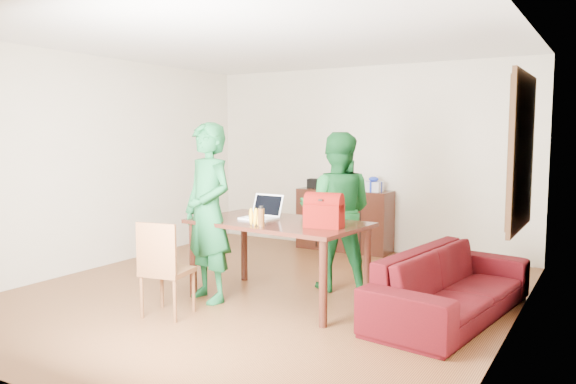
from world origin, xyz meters
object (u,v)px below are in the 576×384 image
Objects in this scene: person_near at (208,212)px; person_far at (337,211)px; table at (278,231)px; red_bag at (324,214)px; sofa at (451,284)px; chair at (167,288)px; laptop at (259,215)px; bottle at (261,216)px.

person_near reaches higher than person_far.
red_bag is at bearing -4.97° from table.
person_near reaches higher than sofa.
chair is 2.46× the size of laptop.
table is 0.28m from laptop.
laptop is 1.05× the size of red_bag.
bottle is at bearing 122.55° from sofa.
laptop is at bearing 55.73° from chair.
chair is at bearing -138.92° from bottle.
laptop is at bearing 58.82° from person_near.
table is 1.24m from chair.
person_near is at bearing 77.32° from chair.
laptop reaches higher than chair.
table is at bearing 45.34° from chair.
laptop is 2.03m from sofa.
bottle is 0.55× the size of red_bag.
person_near is 5.17× the size of red_bag.
bottle is 0.61m from red_bag.
chair is 1.65m from red_bag.
person_far is at bearing 74.13° from bottle.
person_far is at bearing 49.25° from chair.
person_near is 2.50m from sofa.
sofa is (1.10, 0.49, -0.65)m from red_bag.
person_near is (0.03, 0.60, 0.65)m from chair.
person_near is at bearing 116.10° from sofa.
sofa is (1.91, 0.39, -0.57)m from laptop.
red_bag is at bearing 122.26° from sofa.
person_far reaches higher than table.
red_bag reaches higher than chair.
table is at bearing 4.19° from laptop.
bottle is at bearing -80.92° from table.
table is 4.99× the size of laptop.
person_near is 9.32× the size of bottle.
sofa is (2.33, 1.34, 0.04)m from chair.
chair is at bearing -153.21° from red_bag.
laptop is 0.44m from bottle.
person_near is 1.23m from red_bag.
sofa is at bearing 147.80° from person_far.
red_bag is (0.58, -0.10, 0.24)m from table.
person_far is 1.10m from bottle.
person_far reaches higher than sofa.
chair is 2.57× the size of red_bag.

